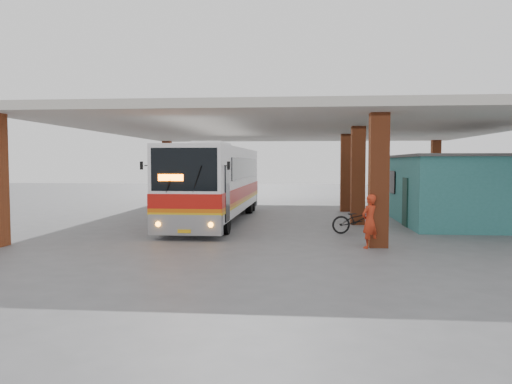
{
  "coord_description": "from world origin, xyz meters",
  "views": [
    {
      "loc": [
        0.51,
        -19.48,
        2.75
      ],
      "look_at": [
        -1.28,
        0.0,
        1.6
      ],
      "focal_mm": 35.0,
      "sensor_mm": 36.0,
      "label": 1
    }
  ],
  "objects_px": {
    "coach_bus": "(216,182)",
    "motorcycle": "(358,220)",
    "pedestrian": "(370,221)",
    "red_chair": "(385,206)"
  },
  "relations": [
    {
      "from": "coach_bus",
      "to": "motorcycle",
      "type": "relative_size",
      "value": 6.1
    },
    {
      "from": "coach_bus",
      "to": "pedestrian",
      "type": "bearing_deg",
      "value": -47.9
    },
    {
      "from": "motorcycle",
      "to": "red_chair",
      "type": "relative_size",
      "value": 2.52
    },
    {
      "from": "coach_bus",
      "to": "pedestrian",
      "type": "xyz_separation_m",
      "value": [
        6.18,
        -6.99,
        -0.95
      ]
    },
    {
      "from": "motorcycle",
      "to": "red_chair",
      "type": "bearing_deg",
      "value": -26.77
    },
    {
      "from": "motorcycle",
      "to": "pedestrian",
      "type": "relative_size",
      "value": 1.19
    },
    {
      "from": "pedestrian",
      "to": "red_chair",
      "type": "xyz_separation_m",
      "value": [
        2.4,
        11.69,
        -0.49
      ]
    },
    {
      "from": "coach_bus",
      "to": "pedestrian",
      "type": "distance_m",
      "value": 9.38
    },
    {
      "from": "motorcycle",
      "to": "pedestrian",
      "type": "xyz_separation_m",
      "value": [
        -0.01,
        -3.33,
        0.32
      ]
    },
    {
      "from": "coach_bus",
      "to": "red_chair",
      "type": "height_order",
      "value": "coach_bus"
    }
  ]
}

